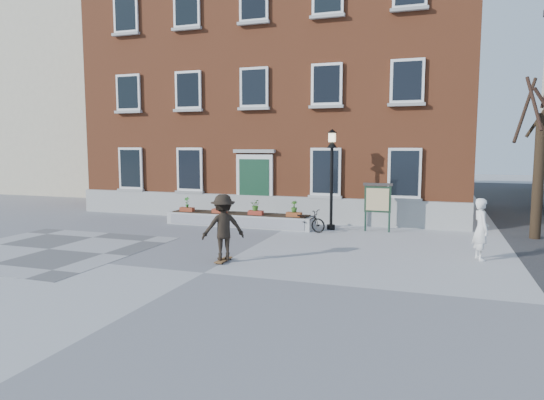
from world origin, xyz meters
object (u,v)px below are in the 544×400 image
at_px(bystander, 481,229).
at_px(lamp_post, 332,165).
at_px(notice_board, 378,199).
at_px(skateboarder, 223,227).
at_px(bicycle, 306,220).

xyz_separation_m(bystander, lamp_post, (-5.14, 3.61, 1.64)).
relative_size(bystander, notice_board, 0.96).
distance_m(lamp_post, skateboarder, 6.69).
bearing_deg(notice_board, lamp_post, -176.08).
relative_size(bicycle, bystander, 0.92).
distance_m(bicycle, skateboarder, 5.63).
height_order(bicycle, lamp_post, lamp_post).
xyz_separation_m(bicycle, skateboarder, (-0.93, -5.52, 0.57)).
height_order(notice_board, skateboarder, skateboarder).
bearing_deg(bicycle, notice_board, -59.30).
distance_m(lamp_post, notice_board, 2.19).
bearing_deg(skateboarder, bicycle, 80.45).
distance_m(bicycle, lamp_post, 2.39).
bearing_deg(lamp_post, notice_board, 3.92).
bearing_deg(skateboarder, bystander, 21.00).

